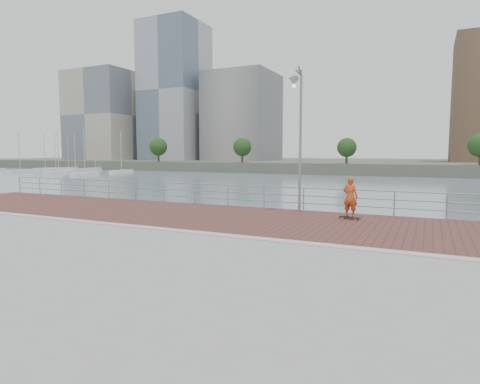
% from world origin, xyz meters
% --- Properties ---
extents(water, '(400.00, 400.00, 0.00)m').
position_xyz_m(water, '(0.00, 0.00, -2.00)').
color(water, slate).
rests_on(water, ground).
extents(seawall, '(40.00, 24.00, 2.00)m').
position_xyz_m(seawall, '(0.00, -5.00, -1.00)').
color(seawall, gray).
rests_on(seawall, ground).
extents(brick_lane, '(40.00, 6.80, 0.02)m').
position_xyz_m(brick_lane, '(0.00, 3.60, 0.01)').
color(brick_lane, brown).
rests_on(brick_lane, seawall).
extents(curb, '(40.00, 0.40, 0.06)m').
position_xyz_m(curb, '(0.00, 0.00, 0.03)').
color(curb, '#B7B5AD').
rests_on(curb, seawall).
extents(far_shore, '(320.00, 95.00, 2.50)m').
position_xyz_m(far_shore, '(0.00, 122.50, -0.75)').
color(far_shore, '#4C5142').
rests_on(far_shore, ground).
extents(guardrail, '(39.06, 0.06, 1.13)m').
position_xyz_m(guardrail, '(0.00, 7.00, 0.69)').
color(guardrail, '#8C9EA8').
rests_on(guardrail, brick_lane).
extents(street_lamp, '(0.46, 1.35, 6.37)m').
position_xyz_m(street_lamp, '(0.97, 6.03, 4.52)').
color(street_lamp, gray).
rests_on(street_lamp, brick_lane).
extents(skateboard, '(0.89, 0.37, 0.10)m').
position_xyz_m(skateboard, '(3.54, 5.25, 0.10)').
color(skateboard, black).
rests_on(skateboard, brick_lane).
extents(skateboarder, '(0.68, 0.51, 1.70)m').
position_xyz_m(skateboarder, '(3.54, 5.25, 0.95)').
color(skateboarder, '#C94D1A').
rests_on(skateboarder, skateboard).
extents(marina, '(36.53, 27.55, 10.08)m').
position_xyz_m(marina, '(-79.63, 62.14, -1.54)').
color(marina, white).
rests_on(marina, water).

